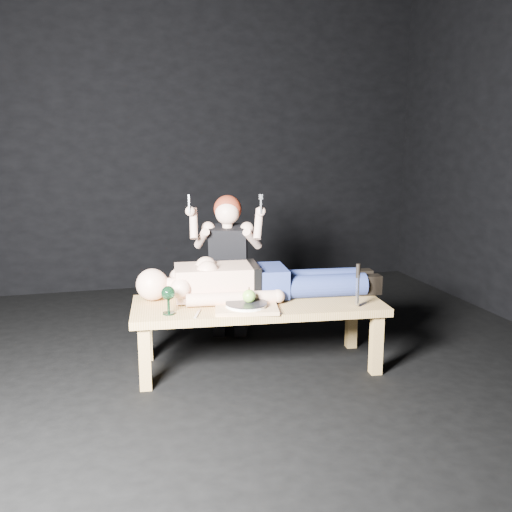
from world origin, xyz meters
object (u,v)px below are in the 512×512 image
serving_tray (246,308)px  carving_knife (358,285)px  lying_man (262,277)px  table (258,334)px  kneeling_woman (229,265)px  goblet (168,300)px

serving_tray → carving_knife: carving_knife is taller
lying_man → serving_tray: lying_man is taller
table → lying_man: 0.39m
table → kneeling_woman: 0.72m
lying_man → serving_tray: size_ratio=4.34×
lying_man → table: bearing=-109.8°
lying_man → goblet: size_ratio=9.56×
table → carving_knife: size_ratio=5.82×
kneeling_woman → serving_tray: kneeling_woman is taller
kneeling_woman → serving_tray: (-0.06, -0.78, -0.11)m
carving_knife → lying_man: bearing=147.6°
lying_man → serving_tray: (-0.18, -0.29, -0.12)m
goblet → carving_knife: carving_knife is taller
table → lying_man: (0.06, 0.14, 0.36)m
serving_tray → goblet: bearing=176.0°
lying_man → carving_knife: size_ratio=6.02×
table → carving_knife: bearing=-19.1°
lying_man → kneeling_woman: 0.50m
table → kneeling_woman: bearing=100.7°
serving_tray → carving_knife: size_ratio=1.39×
table → lying_man: bearing=70.2°
table → carving_knife: 0.74m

